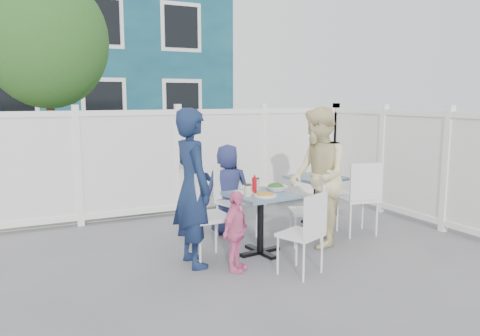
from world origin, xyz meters
name	(u,v)px	position (x,y,z in m)	size (l,w,h in m)	color
ground	(242,265)	(0.00, 0.00, 0.00)	(80.00, 80.00, 0.00)	slate
near_sidewalk	(150,197)	(0.00, 3.80, 0.01)	(24.00, 2.60, 0.01)	gray
street	(111,169)	(0.00, 7.50, 0.00)	(24.00, 5.00, 0.01)	black
far_sidewalk	(92,155)	(0.00, 10.60, 0.01)	(24.00, 1.60, 0.01)	gray
building	(60,63)	(-0.50, 14.00, 3.00)	(11.00, 6.00, 6.00)	#103D53
fence_back	(179,164)	(0.10, 2.40, 0.78)	(5.86, 0.08, 1.60)	white
fence_right	(412,167)	(3.00, 0.60, 0.78)	(0.08, 3.66, 1.60)	white
tree	(46,41)	(-1.60, 3.30, 2.59)	(1.80, 1.62, 3.59)	#382316
utility_cabinet	(3,167)	(-2.31, 4.00, 0.68)	(0.73, 0.52, 1.36)	gold
potted_shrub_a	(141,159)	(-0.30, 3.10, 0.80)	(0.89, 0.89, 1.59)	#254F1A
potted_shrub_b	(241,156)	(1.43, 3.00, 0.77)	(1.38, 1.20, 1.54)	#254F1A
main_table	(260,207)	(0.36, 0.26, 0.55)	(0.75, 0.75, 0.70)	#3E5271
spare_table	(316,188)	(1.59, 0.93, 0.55)	(0.76, 0.76, 0.71)	#3E5271
chair_left	(201,209)	(-0.35, 0.30, 0.59)	(0.46, 0.48, 1.01)	white
chair_right	(312,205)	(1.08, 0.30, 0.49)	(0.49, 0.49, 0.84)	white
chair_back	(233,194)	(0.37, 1.04, 0.55)	(0.52, 0.50, 0.94)	white
chair_near	(307,228)	(0.45, -0.53, 0.49)	(0.50, 0.49, 0.85)	white
chair_spare	(361,193)	(1.85, 0.32, 0.56)	(0.51, 0.50, 0.97)	white
man	(193,188)	(-0.45, 0.26, 0.84)	(0.61, 0.40, 1.67)	#142243
woman	(318,177)	(1.13, 0.25, 0.84)	(0.81, 0.63, 1.68)	#DCBF55
boy	(228,189)	(0.35, 1.15, 0.59)	(0.58, 0.38, 1.18)	navy
toddler	(236,232)	(-0.13, -0.12, 0.42)	(0.49, 0.20, 0.84)	pink
plate_main	(265,195)	(0.33, 0.11, 0.71)	(0.25, 0.25, 0.02)	white
plate_side	(243,192)	(0.19, 0.36, 0.71)	(0.24, 0.24, 0.02)	white
salad_bowl	(276,188)	(0.58, 0.30, 0.74)	(0.26, 0.26, 0.06)	white
coffee_cup_a	(248,191)	(0.16, 0.19, 0.77)	(0.08, 0.08, 0.12)	beige
coffee_cup_b	(256,184)	(0.40, 0.47, 0.77)	(0.09, 0.09, 0.13)	beige
ketchup_bottle	(254,186)	(0.31, 0.32, 0.79)	(0.05, 0.05, 0.17)	#A90911
salt_shaker	(244,188)	(0.25, 0.48, 0.74)	(0.03, 0.03, 0.07)	white
pepper_shaker	(246,187)	(0.30, 0.52, 0.74)	(0.03, 0.03, 0.07)	black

